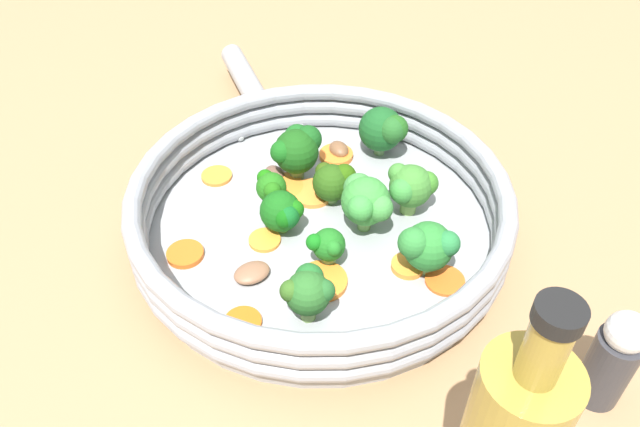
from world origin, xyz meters
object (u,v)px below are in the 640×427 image
carrot_slice_5 (265,240)px  carrot_slice_8 (336,155)px  carrot_slice_6 (185,254)px  broccoli_floret_1 (308,291)px  carrot_slice_4 (312,193)px  mushroom_piece_0 (275,173)px  carrot_slice_7 (243,322)px  carrot_slice_0 (322,281)px  broccoli_floret_5 (365,202)px  broccoli_floret_9 (297,148)px  carrot_slice_3 (217,176)px  carrot_slice_9 (408,266)px  broccoli_floret_7 (283,212)px  carrot_slice_1 (445,280)px  salt_shaker (613,359)px  carrot_slice_2 (283,187)px  broccoli_floret_6 (328,246)px  broccoli_floret_2 (385,129)px  skillet (320,231)px  broccoli_floret_4 (411,186)px  mushroom_piece_1 (339,149)px  broccoli_floret_8 (334,180)px  broccoli_floret_0 (271,188)px  mushroom_piece_2 (252,273)px  broccoli_floret_3 (427,246)px

carrot_slice_5 → carrot_slice_8: carrot_slice_8 is taller
carrot_slice_6 → broccoli_floret_1: 0.14m
carrot_slice_4 → carrot_slice_5: (-0.04, -0.07, -0.00)m
mushroom_piece_0 → carrot_slice_7: bearing=-89.8°
carrot_slice_0 → carrot_slice_6: bearing=170.3°
broccoli_floret_5 → broccoli_floret_9: (-0.07, 0.08, 0.00)m
carrot_slice_3 → carrot_slice_8: 0.13m
carrot_slice_9 → broccoli_floret_7: size_ratio=0.70×
carrot_slice_1 → carrot_slice_0: bearing=-174.0°
broccoli_floret_9 → salt_shaker: (0.26, -0.23, -0.00)m
broccoli_floret_1 → broccoli_floret_5: broccoli_floret_5 is taller
carrot_slice_2 → mushroom_piece_0: mushroom_piece_0 is taller
salt_shaker → carrot_slice_0: bearing=159.9°
broccoli_floret_6 → broccoli_floret_7: size_ratio=0.91×
broccoli_floret_1 → salt_shaker: salt_shaker is taller
carrot_slice_1 → carrot_slice_6: carrot_slice_6 is taller
carrot_slice_0 → broccoli_floret_2: bearing=75.2°
carrot_slice_9 → carrot_slice_4: bearing=136.0°
carrot_slice_4 → carrot_slice_7: size_ratio=1.34×
skillet → broccoli_floret_4: (0.08, 0.03, 0.04)m
carrot_slice_8 → carrot_slice_7: bearing=-104.8°
mushroom_piece_1 → broccoli_floret_5: bearing=-74.8°
carrot_slice_6 → carrot_slice_8: 0.20m
skillet → broccoli_floret_8: bearing=75.0°
broccoli_floret_9 → mushroom_piece_0: 0.04m
carrot_slice_8 → broccoli_floret_0: bearing=-122.5°
broccoli_floret_6 → mushroom_piece_2: 0.07m
carrot_slice_3 → broccoli_floret_3: 0.24m
salt_shaker → broccoli_floret_9: bearing=138.6°
carrot_slice_1 → carrot_slice_2: 0.19m
skillet → carrot_slice_1: carrot_slice_1 is taller
broccoli_floret_0 → mushroom_piece_1: (0.06, 0.09, -0.02)m
broccoli_floret_3 → broccoli_floret_9: bearing=135.2°
carrot_slice_0 → mushroom_piece_2: size_ratio=1.35×
broccoli_floret_7 → mushroom_piece_0: bearing=103.8°
broccoli_floret_2 → broccoli_floret_7: broccoli_floret_2 is taller
carrot_slice_6 → broccoli_floret_2: 0.25m
broccoli_floret_7 → broccoli_floret_9: (0.00, 0.08, 0.01)m
skillet → mushroom_piece_2: (-0.05, -0.07, 0.01)m
broccoli_floret_6 → mushroom_piece_1: (-0.00, 0.16, -0.02)m
carrot_slice_1 → mushroom_piece_2: bearing=-176.9°
carrot_slice_4 → carrot_slice_5: same height
carrot_slice_2 → broccoli_floret_8: 0.06m
broccoli_floret_3 → broccoli_floret_6: size_ratio=1.38×
carrot_slice_6 → broccoli_floret_9: bearing=54.4°
carrot_slice_5 → carrot_slice_9: bearing=-9.2°
carrot_slice_1 → carrot_slice_9: bearing=157.0°
carrot_slice_6 → broccoli_floret_5: bearing=16.9°
skillet → broccoli_floret_9: size_ratio=5.98×
broccoli_floret_0 → skillet: bearing=-20.6°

